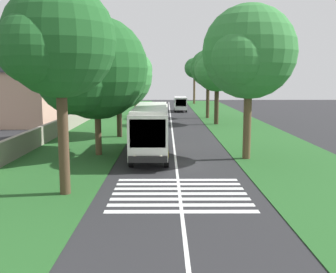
% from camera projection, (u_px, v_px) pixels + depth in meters
% --- Properties ---
extents(ground, '(160.00, 160.00, 0.00)m').
position_uv_depth(ground, '(176.00, 165.00, 26.38)').
color(ground, '#262628').
extents(grass_verge_left, '(120.00, 8.00, 0.04)m').
position_uv_depth(grass_verge_left, '(95.00, 134.00, 41.17)').
color(grass_verge_left, '#235623').
rests_on(grass_verge_left, ground).
extents(grass_verge_right, '(120.00, 8.00, 0.04)m').
position_uv_depth(grass_verge_right, '(250.00, 133.00, 41.25)').
color(grass_verge_right, '#235623').
rests_on(grass_verge_right, ground).
extents(centre_line, '(110.00, 0.16, 0.01)m').
position_uv_depth(centre_line, '(173.00, 134.00, 41.22)').
color(centre_line, silver).
rests_on(centre_line, ground).
extents(coach_bus, '(11.16, 2.62, 3.73)m').
position_uv_depth(coach_bus, '(151.00, 127.00, 29.28)').
color(coach_bus, silver).
rests_on(coach_bus, ground).
extents(zebra_crossing, '(5.85, 6.80, 0.01)m').
position_uv_depth(zebra_crossing, '(180.00, 194.00, 19.80)').
color(zebra_crossing, silver).
rests_on(zebra_crossing, ground).
extents(trailing_car_0, '(4.30, 1.78, 1.43)m').
position_uv_depth(trailing_car_0, '(156.00, 119.00, 49.82)').
color(trailing_car_0, gray).
rests_on(trailing_car_0, ground).
extents(trailing_car_1, '(4.30, 1.78, 1.43)m').
position_uv_depth(trailing_car_1, '(158.00, 113.00, 58.57)').
color(trailing_car_1, gray).
rests_on(trailing_car_1, ground).
extents(trailing_minibus_0, '(6.00, 2.14, 2.53)m').
position_uv_depth(trailing_minibus_0, '(180.00, 103.00, 68.68)').
color(trailing_minibus_0, silver).
rests_on(trailing_minibus_0, ground).
extents(roadside_tree_left_0, '(6.23, 5.42, 10.20)m').
position_uv_depth(roadside_tree_left_0, '(57.00, 44.00, 18.64)').
color(roadside_tree_left_0, '#4C3826').
rests_on(roadside_tree_left_0, grass_verge_left).
extents(roadside_tree_left_1, '(8.37, 6.66, 9.33)m').
position_uv_depth(roadside_tree_left_1, '(117.00, 78.00, 38.32)').
color(roadside_tree_left_1, '#3D2D1E').
rests_on(roadside_tree_left_1, grass_verge_left).
extents(roadside_tree_left_2, '(9.61, 7.61, 10.24)m').
position_uv_depth(roadside_tree_left_2, '(94.00, 72.00, 28.92)').
color(roadside_tree_left_2, brown).
rests_on(roadside_tree_left_2, grass_verge_left).
extents(roadside_tree_left_3, '(6.05, 5.10, 9.58)m').
position_uv_depth(roadside_tree_left_3, '(134.00, 70.00, 58.64)').
color(roadside_tree_left_3, brown).
rests_on(roadside_tree_left_3, grass_verge_left).
extents(roadside_tree_right_0, '(7.17, 5.77, 9.85)m').
position_uv_depth(roadside_tree_right_0, '(216.00, 70.00, 48.55)').
color(roadside_tree_right_0, '#3D2D1E').
rests_on(roadside_tree_right_0, grass_verge_right).
extents(roadside_tree_right_1, '(7.53, 6.55, 10.83)m').
position_uv_depth(roadside_tree_right_1, '(247.00, 54.00, 27.36)').
color(roadside_tree_right_1, brown).
rests_on(roadside_tree_right_1, grass_verge_right).
extents(roadside_tree_right_2, '(5.42, 4.49, 10.26)m').
position_uv_depth(roadside_tree_right_2, '(194.00, 69.00, 87.97)').
color(roadside_tree_right_2, brown).
rests_on(roadside_tree_right_2, grass_verge_right).
extents(roadside_tree_right_3, '(6.40, 5.22, 9.79)m').
position_uv_depth(roadside_tree_right_3, '(207.00, 69.00, 56.35)').
color(roadside_tree_right_3, '#4C3826').
rests_on(roadside_tree_right_3, grass_verge_right).
extents(utility_pole, '(0.24, 1.40, 8.31)m').
position_uv_depth(utility_pole, '(120.00, 93.00, 37.98)').
color(utility_pole, '#473828').
rests_on(utility_pole, grass_verge_left).
extents(roadside_wall, '(70.00, 0.40, 1.58)m').
position_uv_depth(roadside_wall, '(73.00, 121.00, 45.98)').
color(roadside_wall, gray).
rests_on(roadside_wall, grass_verge_left).
extents(roadside_building, '(11.02, 7.42, 7.31)m').
position_uv_depth(roadside_building, '(27.00, 95.00, 48.95)').
color(roadside_building, tan).
rests_on(roadside_building, ground).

